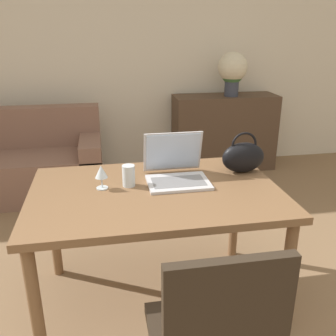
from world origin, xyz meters
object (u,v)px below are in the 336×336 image
laptop (176,168)px  wine_glass (101,173)px  handbag (243,157)px  drinking_glass (129,176)px  couch (4,167)px  flower_vase (233,71)px

laptop → wine_glass: size_ratio=2.60×
wine_glass → handbag: bearing=6.7°
wine_glass → handbag: (0.84, 0.10, 0.01)m
drinking_glass → couch: bearing=122.4°
couch → wine_glass: wine_glass is taller
couch → wine_glass: bearing=-61.4°
laptop → wine_glass: 0.43m
couch → drinking_glass: drinking_glass is taller
couch → handbag: size_ratio=7.22×
couch → flower_vase: size_ratio=4.01×
handbag → wine_glass: bearing=-173.3°
laptop → drinking_glass: (-0.27, -0.05, -0.01)m
flower_vase → wine_glass: bearing=-125.3°
drinking_glass → handbag: handbag is taller
wine_glass → flower_vase: flower_vase is taller
flower_vase → couch: bearing=-172.9°
couch → laptop: (1.37, -1.67, 0.52)m
drinking_glass → flower_vase: (1.29, 2.02, 0.32)m
laptop → drinking_glass: laptop is taller
handbag → drinking_glass: bearing=-172.8°
laptop → flower_vase: 2.23m
handbag → flower_vase: bearing=72.9°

